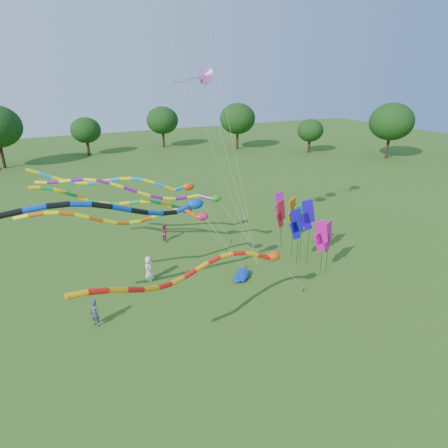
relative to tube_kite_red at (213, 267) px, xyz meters
name	(u,v)px	position (x,y,z in m)	size (l,w,h in m)	color
ground	(256,304)	(3.80, 1.66, -4.43)	(160.00, 160.00, 0.00)	#295316
tree_ring	(280,237)	(3.84, -0.37, 1.10)	(119.48, 116.33, 9.64)	#382314
tube_kite_red	(213,267)	(0.00, 0.00, 0.00)	(14.33, 3.59, 6.61)	black
tube_kite_orange	(141,217)	(-1.99, 6.50, 0.97)	(14.36, 1.03, 7.27)	black
tube_kite_purple	(148,192)	(-0.52, 10.03, 1.45)	(14.93, 6.13, 7.70)	black
tube_kite_blue	(108,210)	(-4.40, 3.69, 2.72)	(17.98, 2.41, 9.05)	black
tube_kite_cyan	(134,183)	(-1.01, 12.24, 1.60)	(14.73, 3.37, 8.05)	black
tube_kite_green	(133,202)	(-1.25, 11.96, 0.15)	(13.58, 5.02, 6.73)	black
delta_kite_high_c	(205,76)	(3.58, 8.76, 9.25)	(4.98, 3.91, 14.37)	black
banner_pole_red	(281,214)	(10.01, 8.21, -1.46)	(1.14, 0.37, 4.22)	black
banner_pole_magenta_b	(328,236)	(10.47, 2.93, -1.48)	(1.09, 0.55, 4.20)	black
banner_pole_magenta_a	(321,236)	(9.68, 2.84, -1.27)	(1.13, 0.42, 4.42)	black
banner_pole_green	(300,219)	(9.82, 5.48, -0.95)	(1.16, 0.12, 4.75)	black
banner_pole_blue_a	(296,224)	(9.10, 4.94, -1.01)	(1.13, 0.44, 4.68)	black
banner_pole_blue_b	(308,215)	(9.93, 4.72, -0.37)	(1.12, 0.45, 5.32)	black
banner_pole_orange	(293,213)	(9.48, 5.96, -0.54)	(1.12, 0.46, 5.16)	black
banner_pole_violet	(280,205)	(10.60, 9.26, -1.10)	(1.16, 0.10, 4.59)	black
blue_nylon_heap	(238,274)	(4.38, 5.22, -4.20)	(1.35, 1.38, 0.51)	#0D2AB1
person_a	(149,268)	(-1.50, 7.72, -3.50)	(0.91, 0.59, 1.86)	silver
person_b	(95,313)	(-5.81, 4.02, -3.56)	(0.63, 0.41, 1.73)	#3F4759
person_c	(165,232)	(1.66, 13.77, -3.65)	(0.76, 0.59, 1.56)	#91354B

